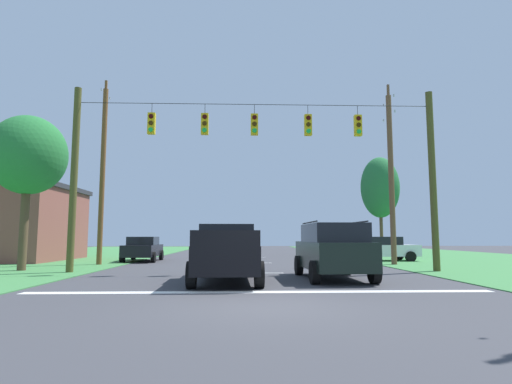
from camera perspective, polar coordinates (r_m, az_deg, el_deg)
The scene contains 19 objects.
ground_plane at distance 9.44m, azimuth 1.24°, elevation -15.44°, with size 120.00×120.00×0.00m, color #3D3D42.
shoulder_grass_right at distance 28.78m, azimuth 30.59°, elevation -8.35°, with size 16.00×80.00×0.03m, color #408244.
stop_bar_stripe at distance 11.68m, azimuth 0.60°, elevation -13.64°, with size 12.97×0.45×0.01m, color white.
lane_dash_0 at distance 17.64m, azimuth -0.30°, elevation -11.13°, with size 0.15×2.50×0.01m, color white.
lane_dash_1 at distance 24.39m, azimuth -0.78°, elevation -9.76°, with size 0.15×2.50×0.01m, color white.
lane_dash_2 at distance 30.75m, azimuth -1.03°, elevation -9.03°, with size 0.15×2.50×0.01m, color white.
lane_dash_3 at distance 41.24m, azimuth -1.28°, elevation -8.31°, with size 0.15×2.50×0.01m, color white.
lane_dash_4 at distance 49.56m, azimuth -1.41°, elevation -7.96°, with size 0.15×2.50×0.01m, color white.
overhead_signal_span at distance 18.19m, azimuth -0.00°, elevation 3.46°, with size 16.08×0.31×8.08m.
pickup_truck at distance 14.34m, azimuth -4.10°, elevation -8.38°, with size 2.38×5.44×1.95m.
suv_black at distance 15.32m, azimuth 10.52°, elevation -7.81°, with size 2.29×4.84×2.05m.
distant_car_crossing_white at distance 27.24m, azimuth 17.02°, elevation -7.47°, with size 4.35×2.11×1.52m.
distant_car_oncoming at distance 35.27m, azimuth 10.06°, elevation -7.30°, with size 4.31×2.03×1.52m.
distant_car_far_parked at distance 26.83m, azimuth -15.33°, elevation -7.54°, with size 2.12×4.35×1.52m.
utility_pole_mid_right at distance 24.09m, azimuth 18.16°, elevation 2.47°, with size 0.30×1.87×10.11m.
utility_pole_near_left at distance 24.38m, azimuth -20.44°, elevation 2.59°, with size 0.28×1.52×10.34m.
tree_roadside_right at distance 21.63m, azimuth -28.95°, elevation 4.39°, with size 3.39×3.39×7.06m.
tree_roadside_far_right at distance 33.26m, azimuth 16.76°, elevation 0.59°, with size 2.92×2.92×7.67m.
roadside_store at distance 31.12m, azimuth -31.73°, elevation -3.60°, with size 8.57×8.76×5.66m.
Camera 1 is at (-0.52, -9.30, 1.51)m, focal length 28.95 mm.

